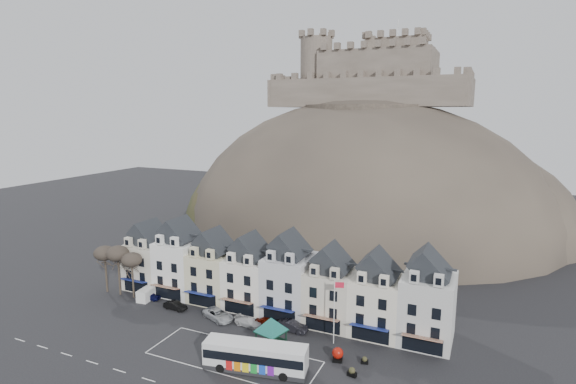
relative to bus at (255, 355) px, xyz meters
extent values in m
plane|color=black|center=(-5.99, 0.12, -1.96)|extent=(300.00, 300.00, 0.00)
cube|color=silver|center=(-3.99, 1.37, -1.96)|extent=(22.00, 7.50, 0.01)
cube|color=beige|center=(-29.79, 16.12, 2.04)|extent=(6.80, 8.00, 8.00)
cube|color=black|center=(-29.79, 16.12, 7.24)|extent=(6.80, 5.76, 2.80)
cube|color=beige|center=(-31.29, 12.52, 6.94)|extent=(1.20, 0.80, 1.60)
cube|color=beige|center=(-28.29, 12.52, 6.94)|extent=(1.20, 0.80, 1.60)
cube|color=black|center=(-29.79, 12.09, -0.66)|extent=(5.10, 0.06, 2.20)
cube|color=navy|center=(-29.79, 11.42, 0.64)|extent=(5.10, 1.29, 0.43)
cube|color=white|center=(-22.99, 16.12, 2.64)|extent=(6.80, 8.00, 9.20)
cube|color=black|center=(-22.99, 16.12, 8.44)|extent=(6.80, 5.76, 2.80)
cube|color=white|center=(-24.49, 12.52, 8.14)|extent=(1.20, 0.80, 1.60)
cube|color=white|center=(-21.49, 12.52, 8.14)|extent=(1.20, 0.80, 1.60)
cube|color=black|center=(-22.99, 12.09, -0.66)|extent=(5.10, 0.06, 2.20)
cube|color=maroon|center=(-22.99, 11.42, 0.64)|extent=(5.10, 1.29, 0.43)
cube|color=beige|center=(-16.19, 16.12, 2.04)|extent=(6.80, 8.00, 8.00)
cube|color=black|center=(-16.19, 16.12, 7.24)|extent=(6.80, 5.76, 2.80)
cube|color=beige|center=(-17.69, 12.52, 6.94)|extent=(1.20, 0.80, 1.60)
cube|color=beige|center=(-14.69, 12.52, 6.94)|extent=(1.20, 0.80, 1.60)
cube|color=black|center=(-16.19, 12.09, -0.66)|extent=(5.10, 0.06, 2.20)
cube|color=navy|center=(-16.19, 11.42, 0.64)|extent=(5.10, 1.29, 0.43)
cube|color=white|center=(-9.39, 16.12, 2.04)|extent=(6.80, 8.00, 8.00)
cube|color=black|center=(-9.39, 16.12, 7.24)|extent=(6.80, 5.76, 2.80)
cube|color=white|center=(-10.89, 12.52, 6.94)|extent=(1.20, 0.80, 1.60)
cube|color=white|center=(-7.89, 12.52, 6.94)|extent=(1.20, 0.80, 1.60)
cube|color=black|center=(-9.39, 12.09, -0.66)|extent=(5.10, 0.06, 2.20)
cube|color=maroon|center=(-9.39, 11.42, 0.64)|extent=(5.10, 1.29, 0.43)
cube|color=silver|center=(-2.59, 16.12, 2.64)|extent=(6.80, 8.00, 9.20)
cube|color=black|center=(-2.59, 16.12, 8.44)|extent=(6.80, 5.76, 2.80)
cube|color=silver|center=(-4.09, 12.52, 8.14)|extent=(1.20, 0.80, 1.60)
cube|color=silver|center=(-1.09, 12.52, 8.14)|extent=(1.20, 0.80, 1.60)
cube|color=black|center=(-2.59, 12.09, -0.66)|extent=(5.10, 0.06, 2.20)
cube|color=navy|center=(-2.59, 11.42, 0.64)|extent=(5.10, 1.29, 0.43)
cube|color=beige|center=(4.21, 16.12, 2.04)|extent=(6.80, 8.00, 8.00)
cube|color=black|center=(4.21, 16.12, 7.24)|extent=(6.80, 5.76, 2.80)
cube|color=beige|center=(2.71, 12.52, 6.94)|extent=(1.20, 0.80, 1.60)
cube|color=beige|center=(5.71, 12.52, 6.94)|extent=(1.20, 0.80, 1.60)
cube|color=black|center=(4.21, 12.09, -0.66)|extent=(5.10, 0.06, 2.20)
cube|color=maroon|center=(4.21, 11.42, 0.64)|extent=(5.10, 1.29, 0.43)
cube|color=white|center=(11.01, 16.12, 2.04)|extent=(6.80, 8.00, 8.00)
cube|color=black|center=(11.01, 16.12, 7.24)|extent=(6.80, 5.76, 2.80)
cube|color=white|center=(9.51, 12.52, 6.94)|extent=(1.20, 0.80, 1.60)
cube|color=white|center=(12.51, 12.52, 6.94)|extent=(1.20, 0.80, 1.60)
cube|color=black|center=(11.01, 12.09, -0.66)|extent=(5.10, 0.06, 2.20)
cube|color=navy|center=(11.01, 11.42, 0.64)|extent=(5.10, 1.29, 0.43)
cube|color=silver|center=(17.81, 16.12, 2.64)|extent=(6.80, 8.00, 9.20)
cube|color=black|center=(17.81, 16.12, 8.44)|extent=(6.80, 5.76, 2.80)
cube|color=silver|center=(16.31, 12.52, 8.14)|extent=(1.20, 0.80, 1.60)
cube|color=silver|center=(19.31, 12.52, 8.14)|extent=(1.20, 0.80, 1.60)
cube|color=black|center=(17.81, 12.09, -0.66)|extent=(5.10, 0.06, 2.20)
cube|color=maroon|center=(17.81, 11.42, 0.64)|extent=(5.10, 1.29, 0.43)
ellipsoid|color=#37312A|center=(-5.99, 70.12, -1.96)|extent=(96.00, 76.00, 68.00)
ellipsoid|color=#2A351A|center=(-27.99, 64.12, -1.96)|extent=(52.00, 44.00, 42.00)
ellipsoid|color=#37312A|center=(18.01, 74.12, -1.96)|extent=(56.00, 48.00, 46.00)
ellipsoid|color=#2A351A|center=(-9.99, 56.12, -1.96)|extent=(40.00, 28.00, 28.00)
ellipsoid|color=#37312A|center=(4.01, 58.12, -1.96)|extent=(36.00, 28.00, 24.00)
cylinder|color=#37312A|center=(-5.99, 70.12, 29.04)|extent=(30.00, 30.00, 3.00)
cube|color=brown|center=(-5.99, 66.12, 33.54)|extent=(48.00, 2.20, 7.00)
cube|color=brown|center=(-5.99, 86.12, 33.54)|extent=(48.00, 2.20, 7.00)
cube|color=brown|center=(-29.99, 76.12, 33.54)|extent=(2.20, 22.00, 7.00)
cube|color=brown|center=(18.01, 76.12, 33.54)|extent=(2.20, 22.00, 7.00)
cube|color=brown|center=(-3.99, 76.12, 39.04)|extent=(28.00, 18.00, 10.00)
cube|color=brown|center=(0.01, 78.12, 40.54)|extent=(14.00, 12.00, 13.00)
cylinder|color=brown|center=(-19.99, 72.12, 39.04)|extent=(8.40, 8.40, 18.00)
cylinder|color=silver|center=(0.01, 78.12, 49.54)|extent=(0.16, 0.16, 5.00)
cylinder|color=#342A21|center=(-34.99, 10.62, 0.91)|extent=(0.32, 0.32, 5.74)
ellipsoid|color=#383028|center=(-34.99, 10.62, 5.01)|extent=(3.61, 3.61, 2.54)
cylinder|color=#342A21|center=(-31.99, 10.62, 1.05)|extent=(0.32, 0.32, 6.02)
ellipsoid|color=#383028|center=(-31.99, 10.62, 5.35)|extent=(3.78, 3.78, 2.67)
cylinder|color=#342A21|center=(-28.99, 10.62, 0.77)|extent=(0.32, 0.32, 5.46)
ellipsoid|color=#383028|center=(-28.99, 10.62, 4.67)|extent=(3.43, 3.43, 2.42)
cube|color=#262628|center=(0.00, 0.00, -1.56)|extent=(12.89, 5.27, 0.57)
cube|color=silver|center=(0.00, 0.00, 0.11)|extent=(12.88, 5.22, 2.88)
cube|color=black|center=(0.00, 0.00, 0.27)|extent=(12.65, 5.25, 1.09)
cube|color=silver|center=(0.00, 0.00, 1.41)|extent=(12.62, 5.06, 0.29)
cube|color=orange|center=(6.11, 1.20, 1.22)|extent=(0.33, 1.36, 0.32)
cylinder|color=black|center=(3.95, -0.54, -1.45)|extent=(1.15, 0.57, 1.10)
cylinder|color=black|center=(3.45, 1.99, -1.45)|extent=(1.15, 0.57, 1.10)
cylinder|color=black|center=(-3.70, -2.04, -1.45)|extent=(1.15, 0.57, 1.10)
cylinder|color=black|center=(-4.20, 0.49, -1.45)|extent=(1.15, 0.57, 1.10)
cube|color=black|center=(-1.56, 7.05, -0.71)|extent=(0.19, 0.19, 2.49)
cube|color=black|center=(1.16, 6.35, -0.71)|extent=(0.19, 0.19, 2.49)
cube|color=black|center=(-2.25, 4.33, -0.71)|extent=(0.19, 0.19, 2.49)
cube|color=black|center=(0.47, 3.63, -0.71)|extent=(0.19, 0.19, 2.49)
cube|color=black|center=(-0.55, 5.34, 0.53)|extent=(4.17, 4.17, 0.12)
cone|color=#155F50|center=(-0.55, 5.34, 1.47)|extent=(6.66, 6.66, 1.87)
cube|color=black|center=(8.39, 6.12, -1.73)|extent=(1.41, 1.41, 0.46)
sphere|color=#A31309|center=(8.39, 6.12, -0.91)|extent=(1.42, 1.42, 1.42)
cylinder|color=silver|center=(6.54, 10.02, 2.54)|extent=(0.14, 0.14, 9.01)
cube|color=red|center=(7.12, 10.23, 6.37)|extent=(1.18, 0.44, 0.79)
cube|color=white|center=(-26.42, 11.20, -1.01)|extent=(2.33, 4.38, 1.91)
cube|color=black|center=(-26.42, 11.20, -0.64)|extent=(1.72, 0.29, 0.82)
cube|color=black|center=(10.97, 3.62, -1.68)|extent=(1.20, 0.75, 0.56)
sphere|color=#2A351A|center=(10.97, 3.62, -1.24)|extent=(0.78, 0.78, 0.78)
cube|color=black|center=(11.64, 6.87, -1.73)|extent=(1.01, 0.69, 0.46)
sphere|color=#2A351A|center=(11.64, 6.87, -1.36)|extent=(0.65, 0.65, 0.65)
imported|color=#0C0E3C|center=(-25.99, 11.05, -1.33)|extent=(3.91, 2.11, 1.26)
imported|color=black|center=(-19.62, 9.69, -1.32)|extent=(3.99, 1.58, 1.29)
imported|color=#B1B5B9|center=(-11.59, 9.62, -1.21)|extent=(5.84, 4.22, 1.50)
imported|color=silver|center=(-6.39, 9.62, -1.33)|extent=(4.52, 2.31, 1.25)
imported|color=#500D04|center=(-3.86, 10.81, -1.34)|extent=(3.87, 2.25, 1.24)
imported|color=black|center=(0.01, 10.76, -1.19)|extent=(4.69, 1.70, 1.54)
camera|label=1|loc=(23.98, -43.60, 28.98)|focal=28.00mm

